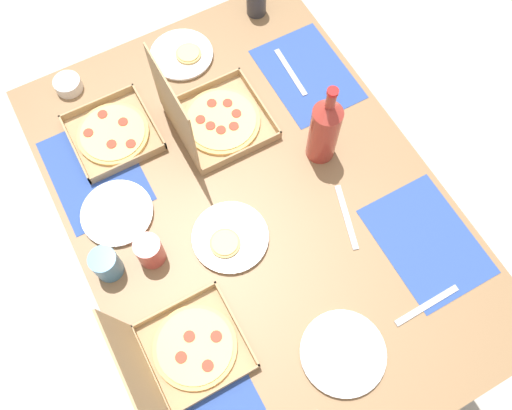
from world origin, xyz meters
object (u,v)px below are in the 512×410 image
(pizza_box_corner_right, at_px, (183,351))
(condiment_bowl, at_px, (68,85))
(soda_bottle, at_px, (325,129))
(cup_spare, at_px, (256,1))
(plate_far_right, at_px, (343,353))
(cup_dark, at_px, (149,250))
(plate_far_left, at_px, (117,213))
(cup_red, at_px, (106,264))
(plate_near_left, at_px, (182,55))
(pizza_box_edge_far, at_px, (212,119))
(pizza_box_center, at_px, (113,134))
(plate_middle, at_px, (230,238))

(pizza_box_corner_right, xyz_separation_m, condiment_bowl, (0.96, -0.04, -0.03))
(soda_bottle, relative_size, condiment_bowl, 3.62)
(cup_spare, height_order, condiment_bowl, cup_spare)
(plate_far_right, bearing_deg, cup_dark, 33.96)
(plate_far_left, relative_size, cup_red, 2.14)
(cup_red, bearing_deg, condiment_bowl, -10.60)
(plate_far_left, bearing_deg, plate_near_left, -44.09)
(pizza_box_edge_far, xyz_separation_m, pizza_box_center, (0.12, 0.29, -0.04))
(plate_near_left, bearing_deg, plate_far_left, 135.91)
(plate_near_left, relative_size, plate_far_left, 1.00)
(soda_bottle, xyz_separation_m, cup_dark, (-0.06, 0.61, -0.08))
(pizza_box_center, height_order, condiment_bowl, condiment_bowl)
(plate_far_left, relative_size, cup_dark, 2.09)
(plate_far_left, xyz_separation_m, cup_spare, (0.49, -0.74, 0.04))
(soda_bottle, distance_m, cup_dark, 0.61)
(plate_middle, distance_m, cup_dark, 0.23)
(pizza_box_corner_right, height_order, pizza_box_edge_far, pizza_box_edge_far)
(pizza_box_corner_right, bearing_deg, plate_far_right, -118.68)
(plate_middle, distance_m, cup_red, 0.36)
(cup_dark, bearing_deg, condiment_bowl, 0.03)
(plate_near_left, height_order, plate_far_right, plate_near_left)
(plate_middle, height_order, cup_red, cup_red)
(cup_red, bearing_deg, cup_dark, -98.78)
(plate_middle, bearing_deg, pizza_box_corner_right, 131.99)
(soda_bottle, bearing_deg, pizza_box_corner_right, 119.06)
(pizza_box_edge_far, xyz_separation_m, plate_middle, (-0.37, 0.13, -0.04))
(pizza_box_edge_far, bearing_deg, soda_bottle, -133.41)
(pizza_box_corner_right, distance_m, condiment_bowl, 0.96)
(soda_bottle, relative_size, cup_spare, 3.18)
(plate_near_left, relative_size, cup_spare, 2.13)
(plate_middle, bearing_deg, soda_bottle, -72.01)
(plate_middle, bearing_deg, cup_dark, 74.13)
(pizza_box_edge_far, distance_m, cup_spare, 0.50)
(plate_near_left, distance_m, soda_bottle, 0.60)
(condiment_bowl, bearing_deg, cup_dark, -179.97)
(plate_near_left, height_order, soda_bottle, soda_bottle)
(plate_far_right, height_order, cup_dark, cup_dark)
(pizza_box_center, xyz_separation_m, soda_bottle, (-0.37, -0.55, 0.12))
(cup_spare, distance_m, condiment_bowl, 0.71)
(pizza_box_corner_right, xyz_separation_m, plate_far_right, (-0.20, -0.37, -0.04))
(plate_near_left, xyz_separation_m, plate_far_right, (-1.10, 0.05, -0.00))
(plate_far_left, bearing_deg, plate_far_right, -150.77)
(pizza_box_center, relative_size, plate_middle, 1.16)
(cup_spare, bearing_deg, pizza_box_corner_right, 142.18)
(plate_far_left, xyz_separation_m, soda_bottle, (-0.11, -0.64, 0.12))
(cup_red, distance_m, cup_dark, 0.12)
(plate_far_left, bearing_deg, plate_middle, -131.80)
(pizza_box_edge_far, distance_m, condiment_bowl, 0.51)
(plate_far_right, bearing_deg, pizza_box_center, 16.71)
(pizza_box_corner_right, relative_size, cup_dark, 2.84)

